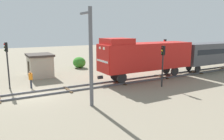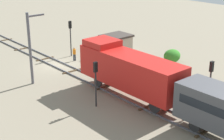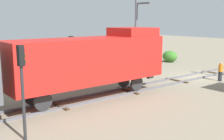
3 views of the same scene
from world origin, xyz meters
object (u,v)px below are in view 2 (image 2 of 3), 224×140
traffic_signal_far (211,76)px  locomotive (128,69)px  traffic_signal_near (70,32)px  worker_near_track (74,53)px  relay_hut (116,45)px  catenary_mast (30,47)px  traffic_signal_mid (96,76)px

traffic_signal_far → locomotive: bearing=-59.7°
traffic_signal_far → traffic_signal_near: bearing=-88.9°
locomotive → traffic_signal_far: bearing=120.3°
worker_near_track → relay_hut: relay_hut is taller
traffic_signal_far → catenary_mast: bearing=-60.2°
traffic_signal_mid → catenary_mast: bearing=-79.6°
traffic_signal_near → worker_near_track: (0.80, 1.87, -2.11)m
traffic_signal_near → relay_hut: 5.96m
traffic_signal_mid → worker_near_track: 13.01m
locomotive → traffic_signal_far: 7.13m
worker_near_track → traffic_signal_mid: bearing=22.9°
traffic_signal_mid → catenary_mast: size_ratio=0.56×
traffic_signal_far → relay_hut: (-3.90, -16.21, -1.58)m
catenary_mast → locomotive: bearing=119.4°
locomotive → traffic_signal_far: size_ratio=2.71×
locomotive → traffic_signal_mid: bearing=-7.5°
traffic_signal_mid → traffic_signal_far: 9.62m
locomotive → traffic_signal_near: (-3.20, -13.81, 0.33)m
traffic_signal_near → catenary_mast: size_ratio=0.62×
worker_near_track → locomotive: bearing=38.3°
traffic_signal_mid → worker_near_track: bearing=-116.8°
relay_hut → traffic_signal_far: bearing=76.5°
locomotive → catenary_mast: (4.93, -8.76, 1.10)m
locomotive → relay_hut: bearing=-126.7°
traffic_signal_mid → relay_hut: size_ratio=1.17×
traffic_signal_mid → locomotive: bearing=172.5°
worker_near_track → relay_hut: (-5.10, 1.88, 0.40)m
locomotive → worker_near_track: 12.31m
locomotive → catenary_mast: catenary_mast is taller
traffic_signal_far → worker_near_track: 18.24m
catenary_mast → relay_hut: 12.74m
traffic_signal_mid → traffic_signal_far: size_ratio=0.96×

